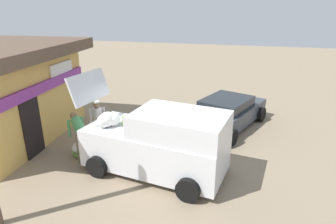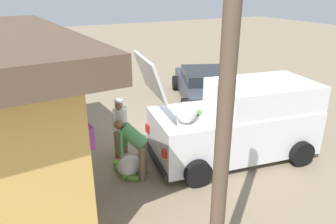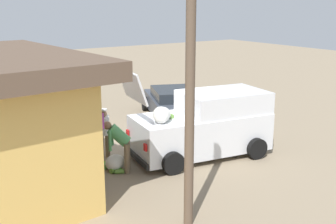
{
  "view_description": "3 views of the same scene",
  "coord_description": "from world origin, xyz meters",
  "px_view_note": "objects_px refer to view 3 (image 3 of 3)",
  "views": [
    {
      "loc": [
        -9.02,
        -2.74,
        4.79
      ],
      "look_at": [
        0.59,
        -0.13,
        1.12
      ],
      "focal_mm": 30.92,
      "sensor_mm": 36.0,
      "label": 1
    },
    {
      "loc": [
        -7.6,
        4.67,
        4.31
      ],
      "look_at": [
        0.16,
        0.7,
        0.83
      ],
      "focal_mm": 34.08,
      "sensor_mm": 36.0,
      "label": 2
    },
    {
      "loc": [
        -11.39,
        7.39,
        4.68
      ],
      "look_at": [
        -0.17,
        -0.06,
        1.13
      ],
      "focal_mm": 44.56,
      "sensor_mm": 36.0,
      "label": 3
    }
  ],
  "objects_px": {
    "vendor_standing": "(104,131)",
    "delivery_van": "(205,125)",
    "parked_sedan": "(174,104)",
    "customer_bending": "(120,141)",
    "paint_bucket": "(64,141)",
    "unloaded_banana_pile": "(114,163)"
  },
  "relations": [
    {
      "from": "parked_sedan",
      "to": "unloaded_banana_pile",
      "type": "bearing_deg",
      "value": 128.71
    },
    {
      "from": "vendor_standing",
      "to": "customer_bending",
      "type": "distance_m",
      "value": 1.15
    },
    {
      "from": "parked_sedan",
      "to": "customer_bending",
      "type": "relative_size",
      "value": 3.2
    },
    {
      "from": "delivery_van",
      "to": "paint_bucket",
      "type": "bearing_deg",
      "value": 47.63
    },
    {
      "from": "unloaded_banana_pile",
      "to": "paint_bucket",
      "type": "bearing_deg",
      "value": 11.1
    },
    {
      "from": "vendor_standing",
      "to": "parked_sedan",
      "type": "bearing_deg",
      "value": -58.54
    },
    {
      "from": "vendor_standing",
      "to": "delivery_van",
      "type": "bearing_deg",
      "value": -117.13
    },
    {
      "from": "vendor_standing",
      "to": "customer_bending",
      "type": "height_order",
      "value": "vendor_standing"
    },
    {
      "from": "paint_bucket",
      "to": "vendor_standing",
      "type": "bearing_deg",
      "value": -158.38
    },
    {
      "from": "vendor_standing",
      "to": "customer_bending",
      "type": "relative_size",
      "value": 1.07
    },
    {
      "from": "parked_sedan",
      "to": "unloaded_banana_pile",
      "type": "distance_m",
      "value": 5.89
    },
    {
      "from": "customer_bending",
      "to": "paint_bucket",
      "type": "distance_m",
      "value": 3.03
    },
    {
      "from": "parked_sedan",
      "to": "vendor_standing",
      "type": "xyz_separation_m",
      "value": [
        -2.71,
        4.42,
        0.31
      ]
    },
    {
      "from": "delivery_van",
      "to": "customer_bending",
      "type": "xyz_separation_m",
      "value": [
        0.28,
        2.83,
        -0.09
      ]
    },
    {
      "from": "unloaded_banana_pile",
      "to": "paint_bucket",
      "type": "distance_m",
      "value": 2.76
    },
    {
      "from": "parked_sedan",
      "to": "customer_bending",
      "type": "distance_m",
      "value": 5.91
    },
    {
      "from": "customer_bending",
      "to": "unloaded_banana_pile",
      "type": "height_order",
      "value": "customer_bending"
    },
    {
      "from": "delivery_van",
      "to": "customer_bending",
      "type": "bearing_deg",
      "value": 84.36
    },
    {
      "from": "unloaded_banana_pile",
      "to": "paint_bucket",
      "type": "height_order",
      "value": "unloaded_banana_pile"
    },
    {
      "from": "unloaded_banana_pile",
      "to": "paint_bucket",
      "type": "relative_size",
      "value": 2.37
    },
    {
      "from": "customer_bending",
      "to": "paint_bucket",
      "type": "relative_size",
      "value": 3.55
    },
    {
      "from": "delivery_van",
      "to": "vendor_standing",
      "type": "height_order",
      "value": "delivery_van"
    }
  ]
}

